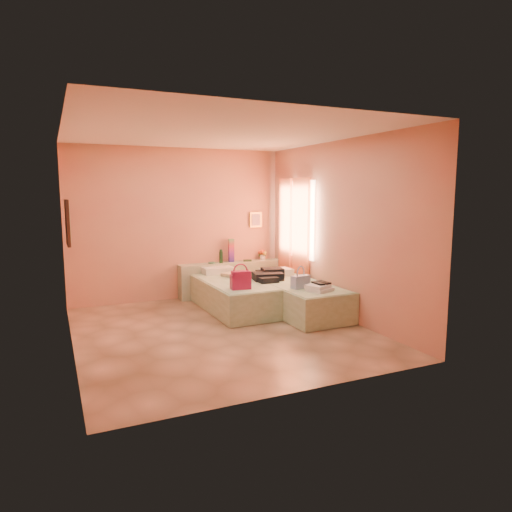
{
  "coord_description": "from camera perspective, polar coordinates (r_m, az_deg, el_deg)",
  "views": [
    {
      "loc": [
        -2.18,
        -6.05,
        2.0
      ],
      "look_at": [
        0.94,
        0.85,
        0.93
      ],
      "focal_mm": 32.0,
      "sensor_mm": 36.0,
      "label": 1
    }
  ],
  "objects": [
    {
      "name": "ground",
      "position": [
        6.73,
        -4.38,
        -9.29
      ],
      "size": [
        4.5,
        4.5,
        0.0
      ],
      "primitive_type": "plane",
      "color": "tan",
      "rests_on": "ground"
    },
    {
      "name": "towel_stack",
      "position": [
        7.02,
        7.97,
        -3.97
      ],
      "size": [
        0.44,
        0.41,
        0.1
      ],
      "primitive_type": "cube",
      "rotation": [
        0.0,
        0.0,
        0.37
      ],
      "color": "silver",
      "rests_on": "bed_right"
    },
    {
      "name": "clothes_pile",
      "position": [
        7.86,
        1.76,
        -2.39
      ],
      "size": [
        0.62,
        0.62,
        0.16
      ],
      "primitive_type": "cube",
      "rotation": [
        0.0,
        0.0,
        -0.16
      ],
      "color": "black",
      "rests_on": "bed_right"
    },
    {
      "name": "khaki_garment",
      "position": [
        8.2,
        -2.9,
        -2.31
      ],
      "size": [
        0.43,
        0.4,
        0.06
      ],
      "primitive_type": "cube",
      "rotation": [
        0.0,
        0.0,
        0.43
      ],
      "color": "tan",
      "rests_on": "bed_left"
    },
    {
      "name": "rainbow_box",
      "position": [
        8.84,
        -3.12,
        0.7
      ],
      "size": [
        0.11,
        0.11,
        0.45
      ],
      "primitive_type": "cube",
      "rotation": [
        0.0,
        0.0,
        -0.11
      ],
      "color": "#A01341",
      "rests_on": "headboard_ledge"
    },
    {
      "name": "green_book",
      "position": [
        8.95,
        -1.07,
        -0.56
      ],
      "size": [
        0.19,
        0.17,
        0.03
      ],
      "primitive_type": "cube",
      "rotation": [
        0.0,
        0.0,
        -0.37
      ],
      "color": "#224125",
      "rests_on": "headboard_ledge"
    },
    {
      "name": "room_walls",
      "position": [
        7.03,
        -4.54,
        6.27
      ],
      "size": [
        4.02,
        4.51,
        2.81
      ],
      "color": "tan",
      "rests_on": "ground"
    },
    {
      "name": "bed_right",
      "position": [
        7.62,
        5.25,
        -5.28
      ],
      "size": [
        0.93,
        2.01,
        0.5
      ],
      "primitive_type": "cube",
      "rotation": [
        0.0,
        0.0,
        0.02
      ],
      "color": "#B0CEA6",
      "rests_on": "ground"
    },
    {
      "name": "bed_left",
      "position": [
        7.82,
        -2.89,
        -4.92
      ],
      "size": [
        0.93,
        2.01,
        0.5
      ],
      "primitive_type": "cube",
      "rotation": [
        0.0,
        0.0,
        0.02
      ],
      "color": "#B0CEA6",
      "rests_on": "ground"
    },
    {
      "name": "magenta_handbag",
      "position": [
        7.1,
        -1.95,
        -3.0
      ],
      "size": [
        0.32,
        0.2,
        0.29
      ],
      "primitive_type": "cube",
      "rotation": [
        0.0,
        0.0,
        -0.11
      ],
      "color": "#A01341",
      "rests_on": "bed_left"
    },
    {
      "name": "water_bottle",
      "position": [
        8.71,
        -4.39,
        -0.07
      ],
      "size": [
        0.09,
        0.09,
        0.25
      ],
      "primitive_type": "cylinder",
      "rotation": [
        0.0,
        0.0,
        0.33
      ],
      "color": "#153B26",
      "rests_on": "headboard_ledge"
    },
    {
      "name": "flower_vase",
      "position": [
        9.11,
        0.83,
        0.28
      ],
      "size": [
        0.23,
        0.23,
        0.24
      ],
      "primitive_type": "cube",
      "rotation": [
        0.0,
        0.0,
        -0.27
      ],
      "color": "silver",
      "rests_on": "headboard_ledge"
    },
    {
      "name": "blue_handbag",
      "position": [
        7.2,
        5.59,
        -3.22
      ],
      "size": [
        0.33,
        0.2,
        0.2
      ],
      "primitive_type": "cube",
      "rotation": [
        0.0,
        0.0,
        0.23
      ],
      "color": "#4665A8",
      "rests_on": "bed_right"
    },
    {
      "name": "headboard_ledge",
      "position": [
        8.89,
        -3.12,
        -2.84
      ],
      "size": [
        2.05,
        0.3,
        0.65
      ],
      "primitive_type": "cube",
      "color": "#9BA183",
      "rests_on": "ground"
    },
    {
      "name": "sandal_pair",
      "position": [
        7.08,
        8.18,
        -3.35
      ],
      "size": [
        0.2,
        0.26,
        0.03
      ],
      "primitive_type": "cube",
      "rotation": [
        0.0,
        0.0,
        0.03
      ],
      "color": "black",
      "rests_on": "towel_stack"
    },
    {
      "name": "small_dish",
      "position": [
        8.67,
        -5.57,
        -0.87
      ],
      "size": [
        0.15,
        0.15,
        0.03
      ],
      "primitive_type": "cylinder",
      "rotation": [
        0.0,
        0.0,
        -0.16
      ],
      "color": "#447E60",
      "rests_on": "headboard_ledge"
    }
  ]
}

